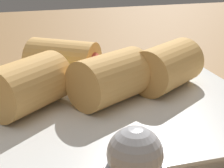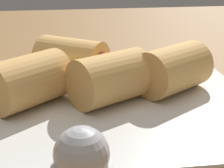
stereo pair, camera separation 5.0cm
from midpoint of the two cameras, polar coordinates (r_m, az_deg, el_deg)
The scene contains 7 objects.
table_surface at distance 36.90cm, azimuth -3.08°, elevation -7.84°, with size 180.00×140.00×2.00cm.
serving_plate at distance 38.03cm, azimuth -3.77°, elevation -3.99°, with size 29.44×24.51×1.50cm.
roll_front_left at distance 36.97cm, azimuth -16.06°, elevation -0.06°, with size 9.07×8.81×5.05cm.
roll_front_right at distance 37.44cm, azimuth -3.19°, elevation 1.00°, with size 9.13×8.19×5.05cm.
roll_back_left at distance 41.11cm, azimuth 5.31°, elevation 2.75°, with size 9.15×8.47×5.05cm.
roll_back_right at distance 42.75cm, azimuth -10.28°, elevation 3.20°, with size 9.15×8.51×5.05cm.
spoon at distance 53.49cm, azimuth -13.11°, elevation 2.60°, with size 15.04×6.32×1.20cm.
Camera 1 is at (9.61, 31.15, 18.51)cm, focal length 60.00 mm.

